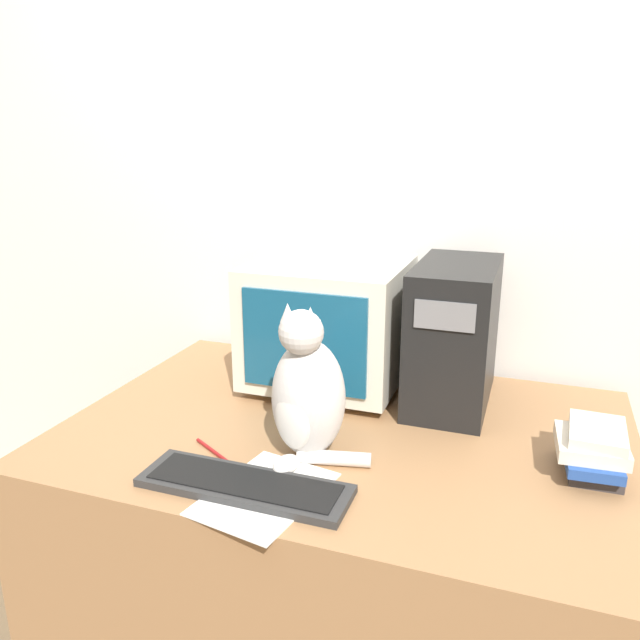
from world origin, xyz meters
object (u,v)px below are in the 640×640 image
(keyboard, at_px, (245,485))
(cat, at_px, (307,394))
(book_stack, at_px, (593,450))
(crt_monitor, at_px, (329,323))
(pen, at_px, (213,451))
(computer_tower, at_px, (454,334))

(keyboard, xyz_separation_m, cat, (0.07, 0.19, 0.15))
(cat, bearing_deg, book_stack, 23.15)
(crt_monitor, relative_size, cat, 1.17)
(book_stack, distance_m, pen, 0.87)
(book_stack, bearing_deg, crt_monitor, 158.23)
(cat, bearing_deg, crt_monitor, 113.13)
(computer_tower, relative_size, keyboard, 0.87)
(keyboard, relative_size, pen, 3.62)
(keyboard, relative_size, book_stack, 2.26)
(crt_monitor, bearing_deg, pen, -104.13)
(keyboard, xyz_separation_m, pen, (-0.14, 0.12, -0.01))
(pen, bearing_deg, crt_monitor, 75.87)
(crt_monitor, height_order, pen, crt_monitor)
(book_stack, bearing_deg, computer_tower, 140.66)
(computer_tower, xyz_separation_m, cat, (-0.27, -0.43, -0.04))
(keyboard, distance_m, pen, 0.19)
(crt_monitor, relative_size, keyboard, 0.94)
(book_stack, bearing_deg, keyboard, -155.30)
(computer_tower, height_order, keyboard, computer_tower)
(crt_monitor, distance_m, cat, 0.44)
(cat, bearing_deg, computer_tower, 68.57)
(crt_monitor, height_order, book_stack, crt_monitor)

